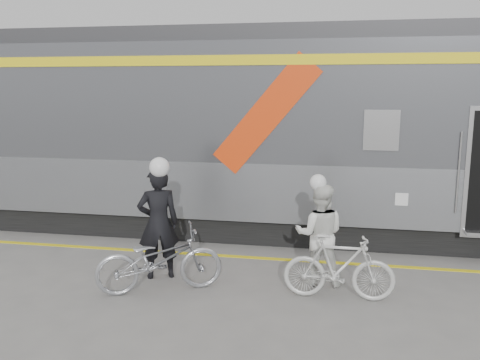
% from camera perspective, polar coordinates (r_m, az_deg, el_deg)
% --- Properties ---
extents(ground, '(90.00, 90.00, 0.00)m').
position_cam_1_polar(ground, '(7.05, 4.05, -14.71)').
color(ground, slate).
rests_on(ground, ground).
extents(train, '(24.00, 3.17, 4.10)m').
position_cam_1_polar(train, '(10.59, 13.84, 5.09)').
color(train, black).
rests_on(train, ground).
extents(safety_strip, '(24.00, 0.12, 0.01)m').
position_cam_1_polar(safety_strip, '(9.03, 5.67, -8.92)').
color(safety_strip, yellow).
rests_on(safety_strip, ground).
extents(man, '(0.76, 0.66, 1.77)m').
position_cam_1_polar(man, '(8.07, -9.15, -4.81)').
color(man, black).
rests_on(man, ground).
extents(bicycle_left, '(1.95, 1.37, 0.97)m').
position_cam_1_polar(bicycle_left, '(7.63, -9.04, -8.84)').
color(bicycle_left, '#A4A6AC').
rests_on(bicycle_left, ground).
extents(woman, '(0.76, 0.59, 1.56)m').
position_cam_1_polar(woman, '(7.85, 8.92, -6.04)').
color(woman, white).
rests_on(woman, ground).
extents(bicycle_right, '(1.58, 0.45, 0.95)m').
position_cam_1_polar(bicycle_right, '(7.42, 11.06, -9.59)').
color(bicycle_right, beige).
rests_on(bicycle_right, ground).
extents(helmet_man, '(0.31, 0.31, 0.31)m').
position_cam_1_polar(helmet_man, '(7.87, -9.37, 2.50)').
color(helmet_man, white).
rests_on(helmet_man, man).
extents(helmet_woman, '(0.25, 0.25, 0.25)m').
position_cam_1_polar(helmet_woman, '(7.64, 9.11, 0.49)').
color(helmet_woman, white).
rests_on(helmet_woman, woman).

